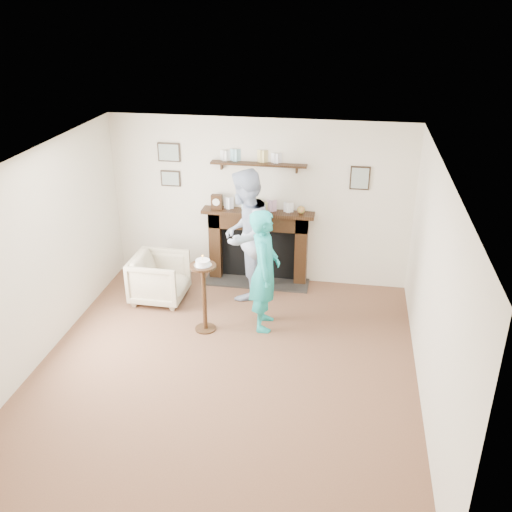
# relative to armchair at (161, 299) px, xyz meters

# --- Properties ---
(ground) EXTENTS (5.00, 5.00, 0.00)m
(ground) POSITION_rel_armchair_xyz_m (1.30, -1.54, 0.00)
(ground) COLOR brown
(ground) RESTS_ON ground
(room_shell) EXTENTS (4.54, 5.02, 2.52)m
(room_shell) POSITION_rel_armchair_xyz_m (1.30, -0.85, 1.62)
(room_shell) COLOR beige
(room_shell) RESTS_ON ground
(armchair) EXTENTS (0.77, 0.75, 0.69)m
(armchair) POSITION_rel_armchair_xyz_m (0.00, 0.00, 0.00)
(armchair) COLOR tan
(armchair) RESTS_ON ground
(man) EXTENTS (0.89, 1.05, 1.91)m
(man) POSITION_rel_armchair_xyz_m (1.19, 0.36, 0.00)
(man) COLOR silver
(man) RESTS_ON ground
(woman) EXTENTS (0.44, 0.63, 1.66)m
(woman) POSITION_rel_armchair_xyz_m (1.60, -0.46, 0.00)
(woman) COLOR teal
(woman) RESTS_ON ground
(pedestal_table) EXTENTS (0.34, 0.34, 1.09)m
(pedestal_table) POSITION_rel_armchair_xyz_m (0.85, -0.69, 0.67)
(pedestal_table) COLOR black
(pedestal_table) RESTS_ON ground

